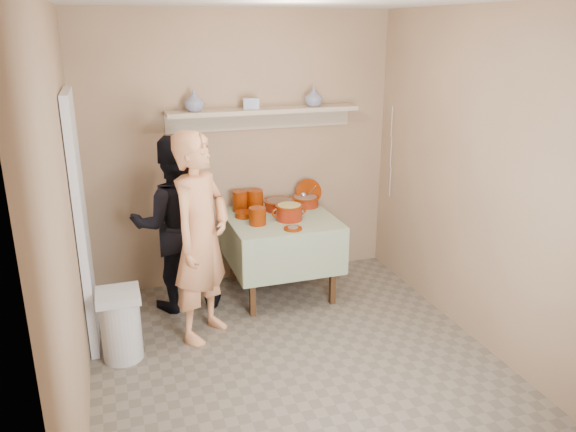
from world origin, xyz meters
name	(u,v)px	position (x,y,z in m)	size (l,w,h in m)	color
ground	(300,368)	(0.00, 0.00, 0.00)	(3.50, 3.50, 0.00)	#6F6657
tile_panel	(82,223)	(-1.46, 0.95, 1.00)	(0.06, 0.70, 2.00)	silver
plate_stack_a	(240,201)	(-0.06, 1.58, 0.86)	(0.15, 0.15, 0.20)	#681A00
plate_stack_b	(255,200)	(0.09, 1.59, 0.86)	(0.16, 0.16, 0.19)	#681A00
bowl_stack	(257,216)	(-0.01, 1.15, 0.84)	(0.15, 0.15, 0.15)	#681A00
empty_bowl	(244,214)	(-0.07, 1.39, 0.79)	(0.17, 0.17, 0.05)	#681A00
propped_lid	(309,192)	(0.64, 1.59, 0.88)	(0.26, 0.26, 0.02)	#681A00
vase_right	(314,97)	(0.69, 1.61, 1.81)	(0.17, 0.17, 0.18)	navy
vase_left	(194,101)	(-0.44, 1.61, 1.81)	(0.18, 0.18, 0.18)	navy
ceramic_box	(251,104)	(0.07, 1.60, 1.77)	(0.14, 0.10, 0.10)	navy
person_cook	(201,238)	(-0.58, 0.72, 0.85)	(0.62, 0.41, 1.70)	#E29561
person_helper	(175,224)	(-0.72, 1.31, 0.79)	(0.77, 0.60, 1.58)	black
room_shell	(302,158)	(0.00, 0.00, 1.61)	(3.04, 3.54, 2.62)	tan
serving_table	(280,229)	(0.25, 1.28, 0.64)	(0.97, 0.97, 0.76)	#4C2D16
cazuela_meat_a	(279,204)	(0.31, 1.49, 0.82)	(0.30, 0.30, 0.10)	#691307
cazuela_meat_b	(305,200)	(0.58, 1.52, 0.82)	(0.28, 0.28, 0.10)	#691307
ladle	(304,195)	(0.57, 1.54, 0.87)	(0.08, 0.26, 0.19)	silver
cazuela_rice	(289,211)	(0.30, 1.18, 0.85)	(0.33, 0.25, 0.14)	#691307
front_plate	(293,228)	(0.25, 0.92, 0.77)	(0.16, 0.16, 0.03)	#681A00
wall_shelf	(263,113)	(0.20, 1.65, 1.67)	(1.80, 0.25, 0.21)	tan
trash_bin	(121,325)	(-1.25, 0.56, 0.28)	(0.32, 0.32, 0.56)	silver
electrical_cord	(391,152)	(1.47, 1.48, 1.25)	(0.01, 0.05, 0.90)	silver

